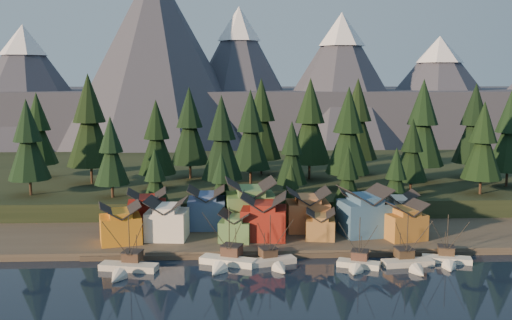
{
  "coord_description": "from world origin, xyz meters",
  "views": [
    {
      "loc": [
        -9.75,
        -96.64,
        36.43
      ],
      "look_at": [
        -4.02,
        30.0,
        18.05
      ],
      "focal_mm": 40.0,
      "sensor_mm": 36.0,
      "label": 1
    }
  ],
  "objects_px": {
    "boat_0": "(126,261)",
    "boat_5": "(410,257)",
    "house_back_1": "(207,207)",
    "house_front_1": "(167,218)",
    "boat_4": "(358,257)",
    "boat_2": "(226,254)",
    "boat_3": "(273,256)",
    "boat_6": "(448,254)",
    "house_front_0": "(120,222)",
    "house_back_0": "(147,209)"
  },
  "relations": [
    {
      "from": "boat_2",
      "to": "house_back_0",
      "type": "bearing_deg",
      "value": 151.2
    },
    {
      "from": "house_front_0",
      "to": "house_back_1",
      "type": "xyz_separation_m",
      "value": [
        17.87,
        11.36,
        0.63
      ]
    },
    {
      "from": "house_back_1",
      "to": "house_front_0",
      "type": "bearing_deg",
      "value": -147.88
    },
    {
      "from": "boat_3",
      "to": "boat_6",
      "type": "relative_size",
      "value": 1.03
    },
    {
      "from": "boat_4",
      "to": "boat_5",
      "type": "bearing_deg",
      "value": 22.06
    },
    {
      "from": "boat_4",
      "to": "house_back_1",
      "type": "distance_m",
      "value": 40.02
    },
    {
      "from": "house_front_1",
      "to": "boat_3",
      "type": "bearing_deg",
      "value": -28.54
    },
    {
      "from": "house_front_1",
      "to": "house_back_0",
      "type": "relative_size",
      "value": 0.97
    },
    {
      "from": "house_front_1",
      "to": "boat_2",
      "type": "bearing_deg",
      "value": -43.47
    },
    {
      "from": "boat_3",
      "to": "boat_4",
      "type": "bearing_deg",
      "value": -25.56
    },
    {
      "from": "boat_2",
      "to": "boat_5",
      "type": "xyz_separation_m",
      "value": [
        35.71,
        -2.34,
        -0.3
      ]
    },
    {
      "from": "house_back_1",
      "to": "boat_4",
      "type": "bearing_deg",
      "value": -41.29
    },
    {
      "from": "house_front_1",
      "to": "house_back_1",
      "type": "height_order",
      "value": "house_back_1"
    },
    {
      "from": "boat_2",
      "to": "house_front_1",
      "type": "height_order",
      "value": "boat_2"
    },
    {
      "from": "house_back_1",
      "to": "boat_0",
      "type": "bearing_deg",
      "value": -118.69
    },
    {
      "from": "boat_2",
      "to": "boat_5",
      "type": "bearing_deg",
      "value": 17.65
    },
    {
      "from": "boat_6",
      "to": "house_back_1",
      "type": "distance_m",
      "value": 54.23
    },
    {
      "from": "boat_5",
      "to": "house_front_1",
      "type": "xyz_separation_m",
      "value": [
        -48.6,
        17.09,
        4.1
      ]
    },
    {
      "from": "boat_2",
      "to": "boat_5",
      "type": "height_order",
      "value": "boat_2"
    },
    {
      "from": "boat_0",
      "to": "boat_4",
      "type": "distance_m",
      "value": 44.22
    },
    {
      "from": "boat_0",
      "to": "house_front_0",
      "type": "bearing_deg",
      "value": 115.97
    },
    {
      "from": "boat_5",
      "to": "house_back_1",
      "type": "height_order",
      "value": "house_back_1"
    },
    {
      "from": "boat_6",
      "to": "house_back_1",
      "type": "xyz_separation_m",
      "value": [
        -48.35,
        24.14,
        4.55
      ]
    },
    {
      "from": "boat_3",
      "to": "house_front_1",
      "type": "height_order",
      "value": "house_front_1"
    },
    {
      "from": "boat_5",
      "to": "house_back_1",
      "type": "distance_m",
      "value": 48.16
    },
    {
      "from": "boat_0",
      "to": "boat_3",
      "type": "bearing_deg",
      "value": 16.97
    },
    {
      "from": "boat_2",
      "to": "boat_3",
      "type": "xyz_separation_m",
      "value": [
        9.31,
        -0.18,
        -0.36
      ]
    },
    {
      "from": "boat_2",
      "to": "boat_4",
      "type": "xyz_separation_m",
      "value": [
        25.44,
        -2.45,
        -0.19
      ]
    },
    {
      "from": "boat_0",
      "to": "house_front_0",
      "type": "distance_m",
      "value": 15.8
    },
    {
      "from": "boat_5",
      "to": "house_front_0",
      "type": "distance_m",
      "value": 60.11
    },
    {
      "from": "boat_3",
      "to": "house_back_1",
      "type": "xyz_separation_m",
      "value": [
        -13.92,
        23.81,
        4.51
      ]
    },
    {
      "from": "boat_3",
      "to": "house_front_0",
      "type": "distance_m",
      "value": 34.36
    },
    {
      "from": "boat_3",
      "to": "boat_4",
      "type": "relative_size",
      "value": 1.01
    },
    {
      "from": "boat_2",
      "to": "boat_4",
      "type": "distance_m",
      "value": 25.56
    },
    {
      "from": "boat_4",
      "to": "house_front_0",
      "type": "relative_size",
      "value": 1.07
    },
    {
      "from": "boat_4",
      "to": "boat_2",
      "type": "bearing_deg",
      "value": -164.07
    },
    {
      "from": "boat_5",
      "to": "house_front_1",
      "type": "relative_size",
      "value": 1.2
    },
    {
      "from": "house_front_0",
      "to": "house_front_1",
      "type": "bearing_deg",
      "value": -0.34
    },
    {
      "from": "boat_4",
      "to": "boat_6",
      "type": "relative_size",
      "value": 1.02
    },
    {
      "from": "boat_0",
      "to": "boat_5",
      "type": "distance_m",
      "value": 54.49
    },
    {
      "from": "boat_4",
      "to": "house_back_0",
      "type": "distance_m",
      "value": 50.03
    },
    {
      "from": "boat_4",
      "to": "house_front_1",
      "type": "bearing_deg",
      "value": 177.26
    },
    {
      "from": "boat_0",
      "to": "boat_5",
      "type": "xyz_separation_m",
      "value": [
        54.49,
        0.29,
        -0.04
      ]
    },
    {
      "from": "house_front_0",
      "to": "boat_3",
      "type": "bearing_deg",
      "value": -36.25
    },
    {
      "from": "house_back_1",
      "to": "boat_5",
      "type": "bearing_deg",
      "value": -33.12
    },
    {
      "from": "boat_3",
      "to": "house_back_1",
      "type": "distance_m",
      "value": 27.95
    },
    {
      "from": "boat_5",
      "to": "house_back_1",
      "type": "bearing_deg",
      "value": 140.69
    },
    {
      "from": "boat_0",
      "to": "boat_3",
      "type": "relative_size",
      "value": 1.14
    },
    {
      "from": "boat_5",
      "to": "house_front_0",
      "type": "relative_size",
      "value": 1.11
    },
    {
      "from": "boat_2",
      "to": "house_front_1",
      "type": "xyz_separation_m",
      "value": [
        -12.89,
        14.75,
        3.81
      ]
    }
  ]
}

